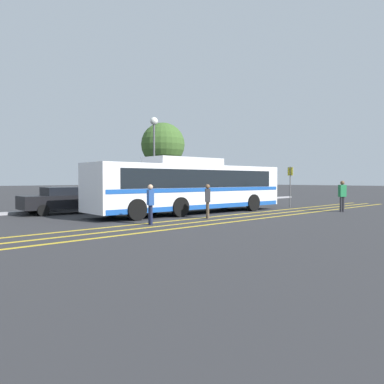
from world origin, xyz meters
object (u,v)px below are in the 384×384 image
Objects in this scene: transit_bus at (192,186)px; pedestrian_1 at (150,202)px; pedestrian_2 at (208,199)px; street_lamp at (154,137)px; parked_car_3 at (203,194)px; tree_0 at (163,145)px; parked_car_1 at (64,200)px; bus_stop_sign at (290,182)px; pedestrian_0 at (342,194)px; parked_car_2 at (141,196)px.

transit_bus is 5.59m from pedestrian_1.
transit_bus reaches higher than pedestrian_2.
street_lamp is (7.96, 9.92, 4.12)m from pedestrian_1.
transit_bus is 7.21m from parked_car_3.
transit_bus is 13.14m from tree_0.
tree_0 reaches higher than parked_car_3.
street_lamp is at bearing -136.88° from tree_0.
parked_car_1 is at bearing 26.10° from pedestrian_1.
transit_bus is at bearing 51.61° from parked_car_1.
pedestrian_1 is 0.26× the size of street_lamp.
pedestrian_2 is 0.25× the size of street_lamp.
tree_0 is (6.74, 10.74, 3.44)m from transit_bus.
parked_car_3 is 1.54× the size of bus_stop_sign.
pedestrian_0 reaches higher than pedestrian_2.
street_lamp is at bearing -146.63° from bus_stop_sign.
tree_0 reaches higher than pedestrian_0.
parked_car_1 is at bearing 164.01° from pedestrian_0.
parked_car_2 is (0.23, 5.13, -0.75)m from transit_bus.
parked_car_3 is at bearing -153.66° from bus_stop_sign.
transit_bus is 5.19m from parked_car_2.
pedestrian_1 is 3.52m from pedestrian_2.
bus_stop_sign is 12.53m from tree_0.
pedestrian_1 is 0.24× the size of tree_0.
transit_bus is 2.72× the size of parked_car_2.
tree_0 is at bearing 114.67° from pedestrian_0.
pedestrian_2 is at bearing 135.55° from parked_car_3.
pedestrian_1 is (0.31, -7.41, 0.20)m from parked_car_1.
bus_stop_sign is 0.40× the size of tree_0.
street_lamp reaches higher than pedestrian_0.
pedestrian_0 is 8.82m from pedestrian_2.
transit_bus is 1.91× the size of street_lamp.
transit_bus is at bearing -95.87° from bus_stop_sign.
tree_0 is (6.51, 5.60, 4.19)m from parked_car_2.
bus_stop_sign reaches higher than pedestrian_0.
pedestrian_1 is 1.01× the size of pedestrian_2.
parked_car_2 is 5.57m from street_lamp.
parked_car_1 is 0.69× the size of tree_0.
parked_car_1 is at bearing 88.62° from parked_car_3.
pedestrian_0 is at bearing 55.60° from transit_bus.
parked_car_1 is 2.62× the size of pedestrian_0.
transit_bus reaches higher than bus_stop_sign.
street_lamp is at bearing -15.03° from pedestrian_1.
pedestrian_2 is (-1.38, -2.55, -0.60)m from transit_bus.
pedestrian_1 is at bearing -80.78° from bus_stop_sign.
parked_car_3 is (10.75, -0.22, 0.05)m from parked_car_1.
parked_car_1 is at bearing -111.32° from bus_stop_sign.
parked_car_3 is 9.91m from pedestrian_2.
parked_car_2 is at bearing -126.20° from bus_stop_sign.
parked_car_1 is at bearing -129.18° from transit_bus.
pedestrian_1 is 0.60× the size of bus_stop_sign.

